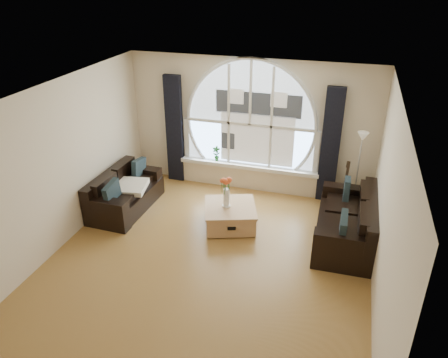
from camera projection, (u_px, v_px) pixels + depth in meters
ground at (208, 262)px, 6.93m from camera, size 5.00×5.50×0.01m
ceiling at (205, 97)px, 5.72m from camera, size 5.00×5.50×0.01m
wall_back at (250, 126)px, 8.68m from camera, size 5.00×0.01×2.70m
wall_front at (110, 320)px, 3.97m from camera, size 5.00×0.01×2.70m
wall_left at (59, 166)px, 6.96m from camera, size 0.01×5.50×2.70m
wall_right at (387, 212)px, 5.68m from camera, size 0.01×5.50×2.70m
attic_slope at (375, 139)px, 5.31m from camera, size 0.92×5.50×0.72m
arched_window at (250, 113)px, 8.53m from camera, size 2.60×0.06×2.15m
window_sill at (248, 166)px, 8.97m from camera, size 2.90×0.22×0.08m
window_frame at (250, 114)px, 8.51m from camera, size 2.76×0.08×2.15m
neighbor_house at (257, 120)px, 8.54m from camera, size 1.70×0.02×1.50m
curtain_left at (175, 130)px, 9.08m from camera, size 0.35×0.12×2.30m
curtain_right at (330, 146)px, 8.26m from camera, size 0.35×0.12×2.30m
sofa_left at (125, 190)px, 8.26m from camera, size 0.88×1.67×0.73m
sofa_right at (346, 221)px, 7.28m from camera, size 0.96×1.88×0.83m
coffee_chest at (230, 215)px, 7.79m from camera, size 1.14×1.14×0.44m
throw_blanket at (131, 187)px, 8.17m from camera, size 0.63×0.63×0.10m
vase_flowers at (226, 187)px, 7.54m from camera, size 0.24×0.24×0.70m
floor_lamp at (357, 173)px, 8.01m from camera, size 0.24×0.24×1.60m
guitar at (345, 185)px, 8.17m from camera, size 0.40×0.31×1.06m
potted_plant at (216, 154)px, 9.06m from camera, size 0.18×0.14×0.32m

